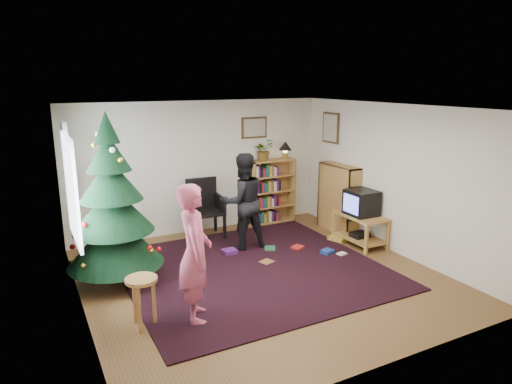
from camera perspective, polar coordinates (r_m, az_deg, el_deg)
name	(u,v)px	position (r m, az deg, el deg)	size (l,w,h in m)	color
floor	(262,277)	(6.94, 0.70, -10.56)	(5.00, 5.00, 0.00)	brown
ceiling	(262,108)	(6.33, 0.77, 10.50)	(5.00, 5.00, 0.00)	white
wall_back	(200,167)	(8.76, -7.01, 3.10)	(5.00, 0.02, 2.50)	silver
wall_front	(384,254)	(4.58, 15.76, -7.41)	(5.00, 0.02, 2.50)	silver
wall_left	(76,220)	(5.83, -21.55, -3.29)	(0.02, 5.00, 2.50)	silver
wall_right	(393,179)	(7.99, 16.77, 1.56)	(0.02, 5.00, 2.50)	silver
rug	(252,269)	(7.18, -0.44, -9.61)	(3.80, 3.60, 0.02)	black
window_pane	(71,189)	(6.35, -22.09, 0.35)	(0.04, 1.20, 1.40)	silver
curtain	(69,179)	(7.03, -22.35, 1.57)	(0.06, 0.35, 1.60)	silver
picture_back	(254,128)	(9.10, -0.22, 8.05)	(0.55, 0.03, 0.42)	#4C3319
picture_right	(331,128)	(9.18, 9.34, 7.93)	(0.03, 0.50, 0.60)	#4C3319
christmas_tree	(113,214)	(6.78, -17.46, -2.58)	(1.36, 1.36, 2.47)	#3F2816
bookshelf_back	(272,190)	(9.36, 2.02, 0.21)	(0.95, 0.30, 1.30)	#B28D3F
bookshelf_right	(339,198)	(8.92, 10.28, -0.68)	(0.30, 0.95, 1.30)	#B28D3F
tv_stand	(360,227)	(8.34, 12.88, -4.24)	(0.53, 0.96, 0.55)	#B28D3F
crt_tv	(361,203)	(8.22, 13.03, -1.30)	(0.47, 0.51, 0.44)	black
armchair	(204,205)	(8.58, -6.58, -1.66)	(0.63, 0.63, 1.08)	black
stool	(142,289)	(5.62, -14.08, -11.70)	(0.38, 0.38, 0.63)	#B28D3F
person_standing	(195,253)	(5.55, -7.66, -7.58)	(0.62, 0.41, 1.71)	#C34E6F
person_by_chair	(243,202)	(7.81, -1.68, -1.21)	(0.82, 0.64, 1.68)	black
potted_plant	(264,150)	(9.10, 0.96, 5.30)	(0.39, 0.34, 0.43)	gray
table_lamp	(285,147)	(9.34, 3.68, 5.63)	(0.26, 0.26, 0.35)	#A57F33
floor_clutter	(296,250)	(7.89, 5.07, -7.23)	(2.23, 1.12, 0.08)	#A51E19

